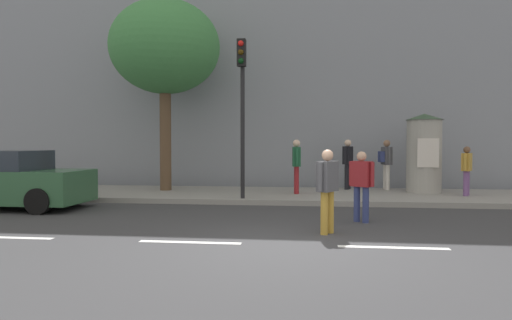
{
  "coord_description": "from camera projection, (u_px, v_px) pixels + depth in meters",
  "views": [
    {
      "loc": [
        0.4,
        -7.92,
        1.71
      ],
      "look_at": [
        -0.8,
        2.0,
        1.36
      ],
      "focal_mm": 33.13,
      "sensor_mm": 36.0,
      "label": 1
    }
  ],
  "objects": [
    {
      "name": "pedestrian_in_dark_shirt",
      "position": [
        327.0,
        185.0,
        8.93
      ],
      "size": [
        0.44,
        0.55,
        1.6
      ],
      "color": "#B78C33",
      "rests_on": "ground_plane"
    },
    {
      "name": "pedestrian_in_light_jacket",
      "position": [
        361.0,
        181.0,
        10.24
      ],
      "size": [
        0.51,
        0.46,
        1.54
      ],
      "color": "navy",
      "rests_on": "ground_plane"
    },
    {
      "name": "pedestrian_tallest",
      "position": [
        296.0,
        162.0,
        14.69
      ],
      "size": [
        0.28,
        0.57,
        1.69
      ],
      "color": "maroon",
      "rests_on": "sidewalk_curb"
    },
    {
      "name": "pedestrian_with_backpack",
      "position": [
        386.0,
        160.0,
        15.86
      ],
      "size": [
        0.45,
        0.59,
        1.68
      ],
      "color": "silver",
      "rests_on": "sidewalk_curb"
    },
    {
      "name": "pedestrian_near_pole",
      "position": [
        348.0,
        160.0,
        16.09
      ],
      "size": [
        0.39,
        0.6,
        1.7
      ],
      "color": "black",
      "rests_on": "sidewalk_curb"
    },
    {
      "name": "pedestrian_with_bag",
      "position": [
        467.0,
        167.0,
        14.12
      ],
      "size": [
        0.43,
        0.61,
        1.48
      ],
      "color": "#724C84",
      "rests_on": "sidewalk_curb"
    },
    {
      "name": "ground_plane",
      "position": [
        289.0,
        245.0,
        7.96
      ],
      "size": [
        80.0,
        80.0,
        0.0
      ],
      "primitive_type": "plane",
      "color": "#38383A"
    },
    {
      "name": "parked_car_blue",
      "position": [
        1.0,
        180.0,
        12.42
      ],
      "size": [
        4.44,
        1.96,
        1.53
      ],
      "color": "#2D5938",
      "rests_on": "ground_plane"
    },
    {
      "name": "lane_markings",
      "position": [
        289.0,
        245.0,
        7.96
      ],
      "size": [
        25.8,
        0.16,
        0.01
      ],
      "color": "silver",
      "rests_on": "ground_plane"
    },
    {
      "name": "sidewalk_curb",
      "position": [
        300.0,
        195.0,
        14.9
      ],
      "size": [
        36.0,
        4.0,
        0.15
      ],
      "primitive_type": "cube",
      "color": "gray",
      "rests_on": "ground_plane"
    },
    {
      "name": "street_tree",
      "position": [
        165.0,
        48.0,
        15.7
      ],
      "size": [
        3.66,
        3.66,
        6.34
      ],
      "color": "brown",
      "rests_on": "sidewalk_curb"
    },
    {
      "name": "traffic_light",
      "position": [
        242.0,
        93.0,
        13.25
      ],
      "size": [
        0.24,
        0.45,
        4.47
      ],
      "color": "black",
      "rests_on": "sidewalk_curb"
    },
    {
      "name": "building_backdrop",
      "position": [
        304.0,
        41.0,
        19.66
      ],
      "size": [
        36.0,
        5.0,
        11.97
      ],
      "primitive_type": "cube",
      "color": "gray",
      "rests_on": "ground_plane"
    },
    {
      "name": "poster_column",
      "position": [
        424.0,
        152.0,
        15.08
      ],
      "size": [
        1.19,
        1.19,
        2.52
      ],
      "color": "#9E9B93",
      "rests_on": "sidewalk_curb"
    }
  ]
}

